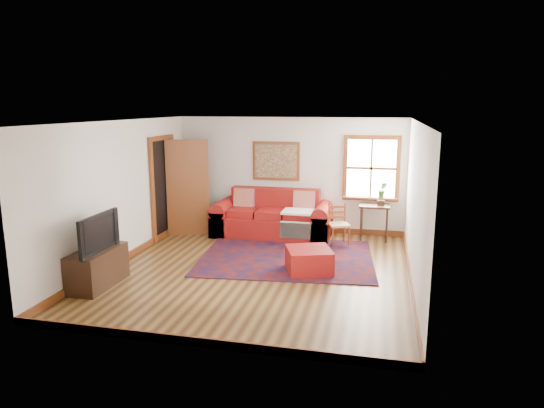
% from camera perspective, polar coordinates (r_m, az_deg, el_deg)
% --- Properties ---
extents(ground, '(5.50, 5.50, 0.00)m').
position_cam_1_polar(ground, '(8.32, -1.57, -7.78)').
color(ground, '#3E2610').
rests_on(ground, ground).
extents(room_envelope, '(5.04, 5.54, 2.52)m').
position_cam_1_polar(room_envelope, '(7.94, -1.61, 3.56)').
color(room_envelope, silver).
rests_on(room_envelope, ground).
extents(window, '(1.18, 0.20, 1.38)m').
position_cam_1_polar(window, '(10.40, 11.74, 3.37)').
color(window, white).
rests_on(window, ground).
extents(doorway, '(0.89, 1.08, 2.14)m').
position_cam_1_polar(doorway, '(10.41, -10.97, 2.04)').
color(doorway, black).
rests_on(doorway, ground).
extents(framed_artwork, '(1.05, 0.07, 0.85)m').
position_cam_1_polar(framed_artwork, '(10.63, 0.47, 5.07)').
color(framed_artwork, brown).
rests_on(framed_artwork, ground).
extents(persian_rug, '(3.34, 2.79, 0.02)m').
position_cam_1_polar(persian_rug, '(8.95, 1.74, -6.30)').
color(persian_rug, '#50100B').
rests_on(persian_rug, ground).
extents(red_leather_sofa, '(2.50, 1.03, 0.98)m').
position_cam_1_polar(red_leather_sofa, '(10.41, 0.08, -1.93)').
color(red_leather_sofa, maroon).
rests_on(red_leather_sofa, ground).
extents(red_ottoman, '(0.91, 0.91, 0.41)m').
position_cam_1_polar(red_ottoman, '(8.19, 4.36, -6.64)').
color(red_ottoman, maroon).
rests_on(red_ottoman, ground).
extents(side_table, '(0.62, 0.46, 0.74)m').
position_cam_1_polar(side_table, '(10.20, 11.96, -0.79)').
color(side_table, '#321C10').
rests_on(side_table, ground).
extents(ladder_back_chair, '(0.50, 0.49, 0.83)m').
position_cam_1_polar(ladder_back_chair, '(9.78, 7.81, -2.20)').
color(ladder_back_chair, tan).
rests_on(ladder_back_chair, ground).
extents(media_cabinet, '(0.48, 1.06, 0.58)m').
position_cam_1_polar(media_cabinet, '(8.01, -19.83, -7.07)').
color(media_cabinet, '#321C10').
rests_on(media_cabinet, ground).
extents(television, '(0.13, 1.01, 0.58)m').
position_cam_1_polar(television, '(7.78, -20.29, -3.17)').
color(television, black).
rests_on(television, media_cabinet).
extents(candle_hurricane, '(0.12, 0.12, 0.18)m').
position_cam_1_polar(candle_hurricane, '(8.21, -18.17, -3.76)').
color(candle_hurricane, silver).
rests_on(candle_hurricane, media_cabinet).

